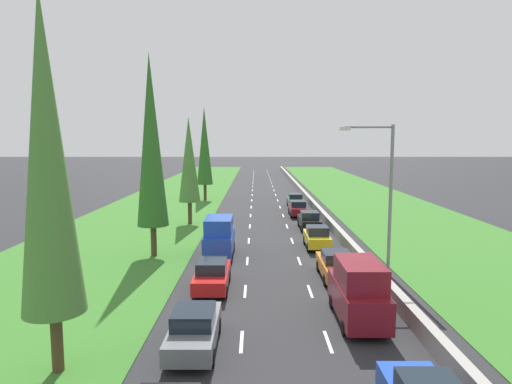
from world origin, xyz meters
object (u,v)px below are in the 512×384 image
at_px(poplar_tree_second, 149,141).
at_px(poplar_tree_fourth, 203,146).
at_px(green_sedan_right_lane, 293,200).
at_px(blue_van_left_lane, 218,237).
at_px(orange_sedan_right_lane, 334,265).
at_px(yellow_hatchback_right_lane, 315,237).
at_px(black_sedan_right_lane, 308,220).
at_px(maroon_sedan_right_lane, 296,208).
at_px(poplar_tree_nearest, 45,155).
at_px(red_sedan_left_lane, 210,275).
at_px(maroon_van_right_lane, 357,291).
at_px(grey_sedan_left_lane, 193,329).
at_px(poplar_tree_third, 187,160).
at_px(street_light_mast, 383,189).

bearing_deg(poplar_tree_second, poplar_tree_fourth, 89.38).
relative_size(green_sedan_right_lane, blue_van_left_lane, 0.92).
height_order(orange_sedan_right_lane, yellow_hatchback_right_lane, yellow_hatchback_right_lane).
bearing_deg(green_sedan_right_lane, black_sedan_right_lane, -89.54).
bearing_deg(maroon_sedan_right_lane, yellow_hatchback_right_lane, -89.62).
distance_m(yellow_hatchback_right_lane, poplar_tree_second, 13.95).
bearing_deg(poplar_tree_fourth, blue_van_left_lane, -81.55).
relative_size(green_sedan_right_lane, poplar_tree_fourth, 0.36).
bearing_deg(poplar_tree_nearest, orange_sedan_right_lane, 42.22).
distance_m(maroon_sedan_right_lane, red_sedan_left_lane, 24.52).
distance_m(black_sedan_right_lane, poplar_tree_nearest, 28.55).
bearing_deg(red_sedan_left_lane, maroon_van_right_lane, -32.06).
bearing_deg(yellow_hatchback_right_lane, orange_sedan_right_lane, -89.15).
height_order(red_sedan_left_lane, poplar_tree_fourth, poplar_tree_fourth).
distance_m(yellow_hatchback_right_lane, black_sedan_right_lane, 7.18).
xyz_separation_m(green_sedan_right_lane, poplar_tree_fourth, (-11.59, 5.79, 6.45)).
xyz_separation_m(maroon_sedan_right_lane, grey_sedan_left_lane, (-6.89, -30.47, 0.00)).
relative_size(maroon_van_right_lane, grey_sedan_left_lane, 1.09).
bearing_deg(maroon_van_right_lane, poplar_tree_third, 115.25).
relative_size(yellow_hatchback_right_lane, black_sedan_right_lane, 0.87).
xyz_separation_m(orange_sedan_right_lane, blue_van_left_lane, (-7.24, 4.86, 0.59)).
distance_m(poplar_tree_second, poplar_tree_fourth, 28.75).
height_order(red_sedan_left_lane, poplar_tree_nearest, poplar_tree_nearest).
xyz_separation_m(orange_sedan_right_lane, red_sedan_left_lane, (-7.08, -1.88, 0.00)).
distance_m(red_sedan_left_lane, blue_van_left_lane, 6.76).
bearing_deg(blue_van_left_lane, yellow_hatchback_right_lane, 19.18).
distance_m(maroon_van_right_lane, green_sedan_right_lane, 34.19).
xyz_separation_m(black_sedan_right_lane, green_sedan_right_lane, (-0.11, 13.44, 0.00)).
distance_m(yellow_hatchback_right_lane, red_sedan_left_lane, 11.56).
xyz_separation_m(black_sedan_right_lane, poplar_tree_nearest, (-11.82, -25.08, 6.81)).
distance_m(maroon_sedan_right_lane, poplar_tree_nearest, 34.86).
distance_m(green_sedan_right_lane, street_light_mast, 27.70).
height_order(grey_sedan_left_lane, red_sedan_left_lane, same).
xyz_separation_m(maroon_sedan_right_lane, poplar_tree_third, (-10.88, -4.65, 5.38)).
bearing_deg(yellow_hatchback_right_lane, blue_van_left_lane, -160.82).
relative_size(red_sedan_left_lane, blue_van_left_lane, 0.92).
height_order(maroon_sedan_right_lane, poplar_tree_nearest, poplar_tree_nearest).
bearing_deg(maroon_van_right_lane, maroon_sedan_right_lane, 90.16).
xyz_separation_m(poplar_tree_fourth, street_light_mast, (14.49, -32.98, -2.03)).
xyz_separation_m(grey_sedan_left_lane, green_sedan_right_lane, (7.16, 36.76, 0.00)).
bearing_deg(poplar_tree_nearest, poplar_tree_second, 90.71).
bearing_deg(yellow_hatchback_right_lane, maroon_van_right_lane, -90.06).
xyz_separation_m(maroon_van_right_lane, poplar_tree_second, (-11.72, 11.24, 6.62)).
bearing_deg(maroon_sedan_right_lane, green_sedan_right_lane, 87.56).
height_order(poplar_tree_second, street_light_mast, poplar_tree_second).
relative_size(poplar_tree_third, street_light_mast, 1.14).
bearing_deg(poplar_tree_third, green_sedan_right_lane, 44.47).
distance_m(maroon_van_right_lane, poplar_tree_fourth, 41.98).
height_order(green_sedan_right_lane, red_sedan_left_lane, same).
bearing_deg(maroon_van_right_lane, green_sedan_right_lane, 89.68).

